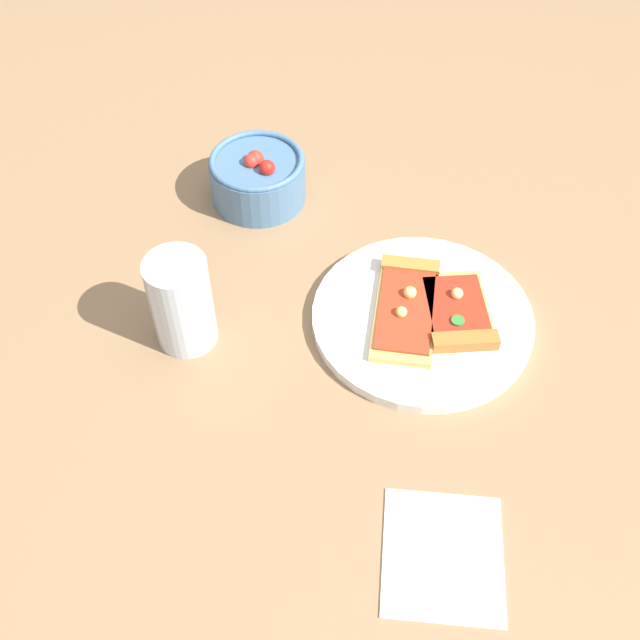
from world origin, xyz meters
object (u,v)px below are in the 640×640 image
object	(u,v)px
pizza_slice_far	(458,316)
soda_glass	(182,306)
paper_napkin	(443,555)
pizza_slice_near	(406,303)
salad_bowl	(258,177)
plate	(422,318)

from	to	relation	value
pizza_slice_far	soda_glass	xyz separation A→B (m)	(0.02, 0.32, 0.03)
soda_glass	paper_napkin	bearing A→B (deg)	-140.60
pizza_slice_near	salad_bowl	bearing A→B (deg)	35.45
pizza_slice_far	soda_glass	size ratio (longest dim) A/B	1.00
pizza_slice_far	soda_glass	world-z (taller)	soda_glass
pizza_slice_far	salad_bowl	xyz separation A→B (m)	(0.26, 0.22, 0.02)
paper_napkin	plate	bearing A→B (deg)	-6.76
plate	pizza_slice_near	size ratio (longest dim) A/B	1.54
paper_napkin	pizza_slice_near	bearing A→B (deg)	-3.15
plate	salad_bowl	distance (m)	0.31
pizza_slice_near	pizza_slice_far	world-z (taller)	same
soda_glass	paper_napkin	xyz separation A→B (m)	(-0.30, -0.24, -0.05)
salad_bowl	soda_glass	xyz separation A→B (m)	(-0.24, 0.10, 0.02)
pizza_slice_near	salad_bowl	xyz separation A→B (m)	(0.23, 0.16, 0.02)
salad_bowl	plate	bearing A→B (deg)	-143.56
plate	salad_bowl	world-z (taller)	salad_bowl
pizza_slice_far	soda_glass	bearing A→B (deg)	86.60
salad_bowl	paper_napkin	world-z (taller)	salad_bowl
pizza_slice_near	salad_bowl	world-z (taller)	salad_bowl
salad_bowl	soda_glass	distance (m)	0.26
soda_glass	salad_bowl	bearing A→B (deg)	-22.17
soda_glass	pizza_slice_near	bearing A→B (deg)	-88.39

